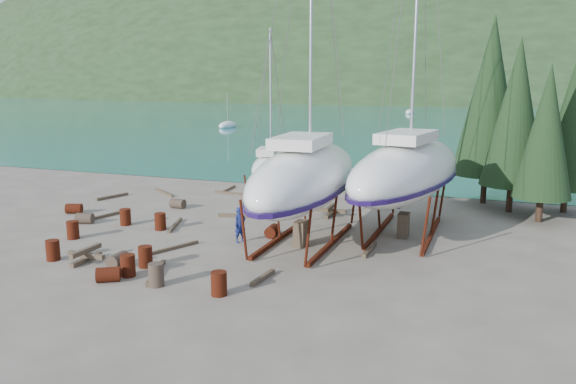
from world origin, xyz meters
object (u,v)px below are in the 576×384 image
(worker, at_px, (240,225))
(small_sailboat_shore, at_px, (269,167))
(large_sailboat_far, at_px, (408,170))
(large_sailboat_near, at_px, (305,176))

(worker, bearing_deg, small_sailboat_shore, 47.14)
(large_sailboat_far, xyz_separation_m, worker, (-7.14, -4.20, -2.40))
(large_sailboat_far, bearing_deg, worker, -140.54)
(large_sailboat_near, distance_m, large_sailboat_far, 5.28)
(worker, bearing_deg, large_sailboat_near, -39.30)
(large_sailboat_near, bearing_deg, small_sailboat_shore, 117.33)
(large_sailboat_near, height_order, small_sailboat_shore, large_sailboat_near)
(large_sailboat_near, xyz_separation_m, small_sailboat_shore, (-6.24, 10.58, -1.41))
(small_sailboat_shore, distance_m, worker, 12.12)
(large_sailboat_near, bearing_deg, worker, -163.65)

